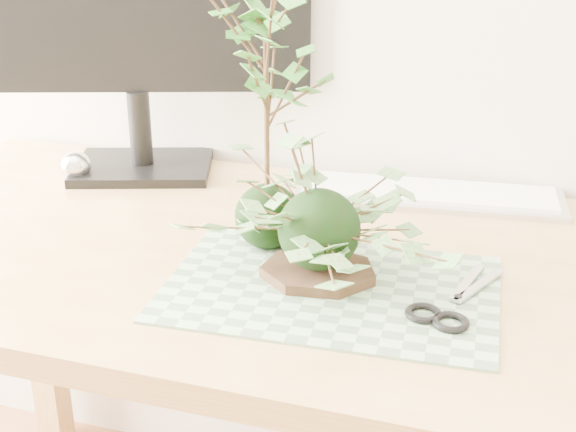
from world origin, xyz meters
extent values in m
cube|color=tan|center=(0.04, 1.23, 0.72)|extent=(1.60, 0.70, 0.04)
cube|color=tan|center=(-0.70, 1.52, 0.35)|extent=(0.06, 0.06, 0.70)
cube|color=#516E54|center=(0.06, 1.14, 0.74)|extent=(0.46, 0.32, 0.00)
cylinder|color=black|center=(0.04, 1.16, 0.75)|extent=(0.19, 0.19, 0.01)
sphere|color=black|center=(0.04, 1.16, 0.82)|extent=(0.11, 0.11, 0.11)
sphere|color=black|center=(-0.06, 1.24, 0.79)|extent=(0.10, 0.10, 0.10)
cylinder|color=#3B2715|center=(-0.06, 1.24, 0.93)|extent=(0.01, 0.01, 0.24)
cube|color=#BABABC|center=(0.14, 1.51, 0.75)|extent=(0.47, 0.18, 0.01)
cube|color=white|center=(0.14, 1.51, 0.75)|extent=(0.44, 0.16, 0.01)
cube|color=black|center=(-0.39, 1.48, 0.75)|extent=(0.30, 0.25, 0.02)
cylinder|color=black|center=(-0.39, 1.48, 0.83)|extent=(0.04, 0.04, 0.14)
sphere|color=silver|center=(-0.49, 1.40, 0.77)|extent=(0.06, 0.06, 0.06)
cube|color=#949495|center=(0.22, 1.20, 0.75)|extent=(0.04, 0.12, 0.00)
cube|color=#949495|center=(0.24, 1.20, 0.75)|extent=(0.06, 0.11, 0.00)
torus|color=black|center=(0.21, 1.09, 0.75)|extent=(0.06, 0.06, 0.01)
torus|color=black|center=(0.25, 1.09, 0.75)|extent=(0.06, 0.06, 0.01)
camera|label=1|loc=(0.30, 0.21, 1.26)|focal=50.00mm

